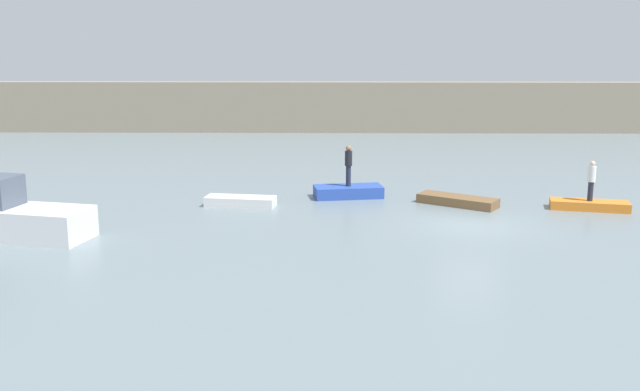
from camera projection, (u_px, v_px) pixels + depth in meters
ground_plane at (471, 225)px, 27.28m from camera, size 120.00×120.00×0.00m
embankment_wall at (402, 107)px, 54.03m from camera, size 80.00×1.20×3.75m
motorboat at (3, 216)px, 25.58m from camera, size 6.41×3.22×2.17m
rowboat_white at (241, 201)px, 30.34m from camera, size 3.04×1.39×0.41m
rowboat_blue at (348, 192)px, 32.05m from camera, size 3.16×1.74×0.51m
rowboat_brown at (458, 201)px, 30.56m from camera, size 3.40×2.73×0.38m
rowboat_orange at (589, 205)px, 29.73m from camera, size 3.24×1.61×0.37m
person_dark_shirt at (348, 163)px, 31.78m from camera, size 0.32×0.32×1.82m
person_white_shirt at (591, 179)px, 29.50m from camera, size 0.32×0.32×1.66m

